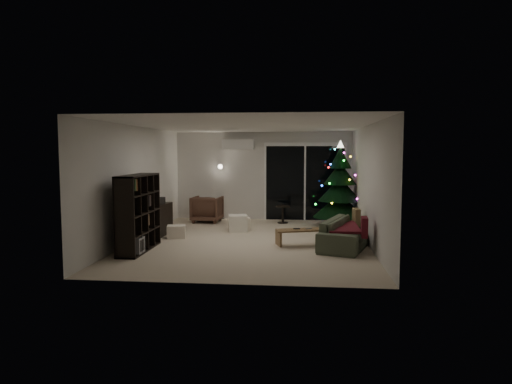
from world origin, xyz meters
TOP-DOWN VIEW (x-y plane):
  - room at (0.46, 1.49)m, footprint 6.50×7.51m
  - bookshelf at (-2.25, -1.17)m, footprint 0.81×1.55m
  - media_cabinet at (-2.25, 0.39)m, footprint 0.51×1.20m
  - stereo at (-2.25, 0.39)m, footprint 0.37×0.44m
  - armchair at (-1.49, 2.56)m, footprint 0.82×0.84m
  - ottoman at (-0.44, 1.21)m, footprint 0.52×0.52m
  - cardboard_box_a at (-1.70, 0.20)m, footprint 0.46×0.38m
  - cardboard_box_b at (-0.40, 1.36)m, footprint 0.54×0.48m
  - side_table at (0.60, 2.58)m, footprint 0.44×0.44m
  - floor_lamp at (-1.24, 3.31)m, footprint 0.24×0.24m
  - sofa at (2.05, -0.39)m, footprint 1.36×2.11m
  - sofa_throw at (1.95, -0.39)m, footprint 0.62×1.42m
  - cushion_a at (2.30, 0.26)m, footprint 0.15×0.39m
  - cushion_b at (2.30, -1.04)m, footprint 0.14×0.39m
  - coffee_table at (1.17, -0.40)m, footprint 1.17×0.71m
  - remote_a at (1.02, -0.40)m, footprint 0.14×0.04m
  - remote_b at (1.27, -0.35)m, footprint 0.13×0.08m
  - christmas_tree at (2.09, 2.13)m, footprint 1.56×1.56m

SIDE VIEW (x-z plane):
  - cardboard_box_a at x=-1.70m, z-range 0.00..0.29m
  - cardboard_box_b at x=-0.40m, z-range 0.00..0.31m
  - coffee_table at x=1.17m, z-range 0.00..0.35m
  - ottoman at x=-0.44m, z-range 0.00..0.40m
  - side_table at x=0.60m, z-range 0.00..0.48m
  - sofa at x=2.05m, z-range 0.00..0.58m
  - remote_a at x=1.02m, z-range 0.35..0.37m
  - remote_b at x=1.27m, z-range 0.35..0.37m
  - armchair at x=-1.49m, z-range 0.00..0.72m
  - media_cabinet at x=-2.25m, z-range 0.00..0.73m
  - sofa_throw at x=1.95m, z-range 0.39..0.44m
  - cushion_a at x=2.30m, z-range 0.33..0.71m
  - cushion_b at x=2.30m, z-range 0.33..0.71m
  - bookshelf at x=-2.25m, z-range 0.00..1.50m
  - floor_lamp at x=-1.24m, z-range 0.00..1.53m
  - stereo at x=-2.25m, z-range 0.73..0.89m
  - room at x=0.46m, z-range -0.28..2.32m
  - christmas_tree at x=2.09m, z-range 0.00..2.23m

